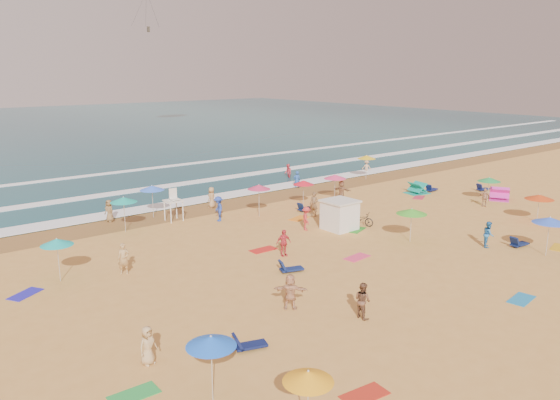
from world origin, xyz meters
TOP-DOWN VIEW (x-y plane):
  - ground at (0.00, 0.00)m, footprint 220.00×220.00m
  - ocean at (0.00, 84.00)m, footprint 220.00×140.00m
  - wet_sand at (0.00, 12.50)m, footprint 220.00×220.00m
  - surf_foam at (0.00, 21.32)m, footprint 200.00×18.70m
  - cabana at (2.80, 1.29)m, footprint 2.00×2.00m
  - cabana_roof at (2.80, 1.29)m, footprint 2.20×2.20m
  - bicycle at (4.70, 0.99)m, footprint 1.28×1.98m
  - lifeguard_stand at (-5.30, 10.64)m, footprint 1.20×1.20m
  - beach_umbrellas at (0.31, 0.00)m, footprint 44.11×28.31m
  - loungers at (3.17, -3.21)m, footprint 47.68×19.45m
  - towels at (-1.75, -3.62)m, footprint 34.96×20.19m
  - popup_tents at (18.40, 2.12)m, footprint 6.04×8.17m
  - beachgoers at (1.37, 4.27)m, footprint 37.93×28.48m

SIDE VIEW (x-z plane):
  - ground at x=0.00m, z-range 0.00..0.00m
  - ocean at x=0.00m, z-range -0.09..0.09m
  - wet_sand at x=0.00m, z-range 0.01..0.01m
  - towels at x=-1.75m, z-range 0.00..0.03m
  - surf_foam at x=0.00m, z-range 0.08..0.12m
  - loungers at x=3.17m, z-range 0.00..0.34m
  - bicycle at x=4.70m, z-range 0.00..0.98m
  - popup_tents at x=18.40m, z-range 0.00..1.20m
  - beachgoers at x=1.37m, z-range -0.25..1.89m
  - cabana at x=2.80m, z-range 0.00..2.00m
  - lifeguard_stand at x=-5.30m, z-range 0.00..2.10m
  - cabana_roof at x=2.80m, z-range 2.00..2.12m
  - beach_umbrellas at x=0.31m, z-range 1.75..2.52m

